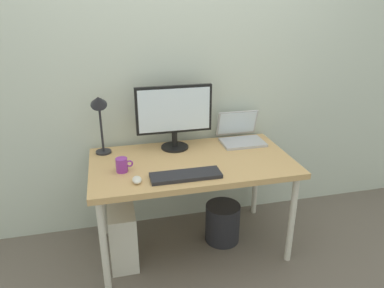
{
  "coord_description": "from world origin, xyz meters",
  "views": [
    {
      "loc": [
        -0.52,
        -2.17,
        1.73
      ],
      "look_at": [
        0.0,
        0.0,
        0.83
      ],
      "focal_mm": 33.56,
      "sensor_mm": 36.0,
      "label": 1
    }
  ],
  "objects_px": {
    "monitor": "(174,113)",
    "coffee_mug": "(122,165)",
    "desk": "(192,168)",
    "mouse": "(137,180)",
    "computer_tower": "(123,234)",
    "keyboard": "(186,175)",
    "wastebasket": "(222,223)",
    "desk_lamp": "(99,110)",
    "laptop": "(240,134)"
  },
  "relations": [
    {
      "from": "monitor",
      "to": "coffee_mug",
      "type": "relative_size",
      "value": 4.97
    },
    {
      "from": "coffee_mug",
      "to": "desk",
      "type": "bearing_deg",
      "value": 7.46
    },
    {
      "from": "coffee_mug",
      "to": "mouse",
      "type": "bearing_deg",
      "value": -65.76
    },
    {
      "from": "computer_tower",
      "to": "monitor",
      "type": "bearing_deg",
      "value": 32.46
    },
    {
      "from": "keyboard",
      "to": "computer_tower",
      "type": "height_order",
      "value": "keyboard"
    },
    {
      "from": "wastebasket",
      "to": "computer_tower",
      "type": "bearing_deg",
      "value": -176.22
    },
    {
      "from": "desk",
      "to": "desk_lamp",
      "type": "relative_size",
      "value": 2.99
    },
    {
      "from": "laptop",
      "to": "computer_tower",
      "type": "xyz_separation_m",
      "value": [
        -0.95,
        -0.3,
        -0.55
      ]
    },
    {
      "from": "keyboard",
      "to": "coffee_mug",
      "type": "xyz_separation_m",
      "value": [
        -0.38,
        0.17,
        0.03
      ]
    },
    {
      "from": "desk",
      "to": "mouse",
      "type": "distance_m",
      "value": 0.46
    },
    {
      "from": "desk_lamp",
      "to": "keyboard",
      "type": "xyz_separation_m",
      "value": [
        0.49,
        -0.48,
        -0.31
      ]
    },
    {
      "from": "desk_lamp",
      "to": "mouse",
      "type": "height_order",
      "value": "desk_lamp"
    },
    {
      "from": "monitor",
      "to": "keyboard",
      "type": "xyz_separation_m",
      "value": [
        -0.02,
        -0.47,
        -0.25
      ]
    },
    {
      "from": "desk_lamp",
      "to": "wastebasket",
      "type": "bearing_deg",
      "value": -15.32
    },
    {
      "from": "monitor",
      "to": "laptop",
      "type": "relative_size",
      "value": 1.71
    },
    {
      "from": "desk_lamp",
      "to": "keyboard",
      "type": "relative_size",
      "value": 1.04
    },
    {
      "from": "laptop",
      "to": "keyboard",
      "type": "height_order",
      "value": "laptop"
    },
    {
      "from": "keyboard",
      "to": "mouse",
      "type": "bearing_deg",
      "value": 179.53
    },
    {
      "from": "keyboard",
      "to": "coffee_mug",
      "type": "relative_size",
      "value": 3.99
    },
    {
      "from": "coffee_mug",
      "to": "wastebasket",
      "type": "bearing_deg",
      "value": 6.15
    },
    {
      "from": "keyboard",
      "to": "coffee_mug",
      "type": "height_order",
      "value": "coffee_mug"
    },
    {
      "from": "monitor",
      "to": "laptop",
      "type": "distance_m",
      "value": 0.56
    },
    {
      "from": "monitor",
      "to": "coffee_mug",
      "type": "xyz_separation_m",
      "value": [
        -0.4,
        -0.3,
        -0.22
      ]
    },
    {
      "from": "desk",
      "to": "keyboard",
      "type": "height_order",
      "value": "keyboard"
    },
    {
      "from": "desk",
      "to": "computer_tower",
      "type": "height_order",
      "value": "desk"
    },
    {
      "from": "desk_lamp",
      "to": "desk",
      "type": "bearing_deg",
      "value": -22.45
    },
    {
      "from": "mouse",
      "to": "coffee_mug",
      "type": "relative_size",
      "value": 0.82
    },
    {
      "from": "desk",
      "to": "mouse",
      "type": "height_order",
      "value": "mouse"
    },
    {
      "from": "desk_lamp",
      "to": "mouse",
      "type": "distance_m",
      "value": 0.6
    },
    {
      "from": "desk_lamp",
      "to": "coffee_mug",
      "type": "bearing_deg",
      "value": -69.53
    },
    {
      "from": "desk_lamp",
      "to": "mouse",
      "type": "relative_size",
      "value": 5.09
    },
    {
      "from": "laptop",
      "to": "keyboard",
      "type": "xyz_separation_m",
      "value": [
        -0.54,
        -0.49,
        -0.05
      ]
    },
    {
      "from": "keyboard",
      "to": "mouse",
      "type": "distance_m",
      "value": 0.3
    },
    {
      "from": "desk",
      "to": "monitor",
      "type": "height_order",
      "value": "monitor"
    },
    {
      "from": "desk",
      "to": "keyboard",
      "type": "xyz_separation_m",
      "value": [
        -0.1,
        -0.23,
        0.07
      ]
    },
    {
      "from": "desk_lamp",
      "to": "coffee_mug",
      "type": "distance_m",
      "value": 0.43
    },
    {
      "from": "monitor",
      "to": "mouse",
      "type": "height_order",
      "value": "monitor"
    },
    {
      "from": "desk",
      "to": "desk_lamp",
      "type": "bearing_deg",
      "value": 157.55
    },
    {
      "from": "desk",
      "to": "laptop",
      "type": "xyz_separation_m",
      "value": [
        0.45,
        0.26,
        0.12
      ]
    },
    {
      "from": "keyboard",
      "to": "monitor",
      "type": "bearing_deg",
      "value": 87.18
    },
    {
      "from": "keyboard",
      "to": "mouse",
      "type": "xyz_separation_m",
      "value": [
        -0.3,
        0.0,
        0.01
      ]
    },
    {
      "from": "monitor",
      "to": "wastebasket",
      "type": "relative_size",
      "value": 1.83
    },
    {
      "from": "desk_lamp",
      "to": "wastebasket",
      "type": "relative_size",
      "value": 1.53
    },
    {
      "from": "desk_lamp",
      "to": "computer_tower",
      "type": "height_order",
      "value": "desk_lamp"
    },
    {
      "from": "keyboard",
      "to": "desk_lamp",
      "type": "bearing_deg",
      "value": 135.84
    },
    {
      "from": "desk_lamp",
      "to": "wastebasket",
      "type": "xyz_separation_m",
      "value": [
        0.83,
        -0.23,
        -0.88
      ]
    },
    {
      "from": "keyboard",
      "to": "mouse",
      "type": "height_order",
      "value": "mouse"
    },
    {
      "from": "desk",
      "to": "monitor",
      "type": "distance_m",
      "value": 0.41
    },
    {
      "from": "monitor",
      "to": "laptop",
      "type": "height_order",
      "value": "monitor"
    },
    {
      "from": "desk",
      "to": "coffee_mug",
      "type": "relative_size",
      "value": 12.44
    }
  ]
}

